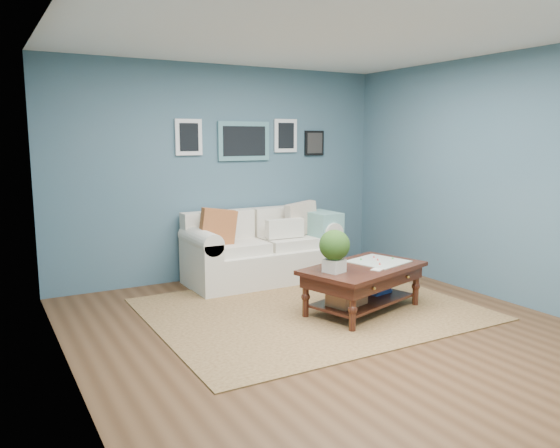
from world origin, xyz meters
TOP-DOWN VIEW (x-y plane):
  - room_shell at (0.01, 0.06)m, footprint 5.00×5.02m
  - area_rug at (0.20, 0.71)m, footprint 3.26×2.61m
  - loveseat at (0.37, 2.03)m, footprint 1.92×0.87m
  - coffee_table at (0.57, 0.38)m, footprint 1.46×1.09m

SIDE VIEW (x-z plane):
  - area_rug at x=0.20m, z-range 0.00..0.01m
  - loveseat at x=0.37m, z-range -0.09..0.90m
  - coffee_table at x=0.57m, z-range -0.05..0.86m
  - room_shell at x=0.01m, z-range 0.01..2.71m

